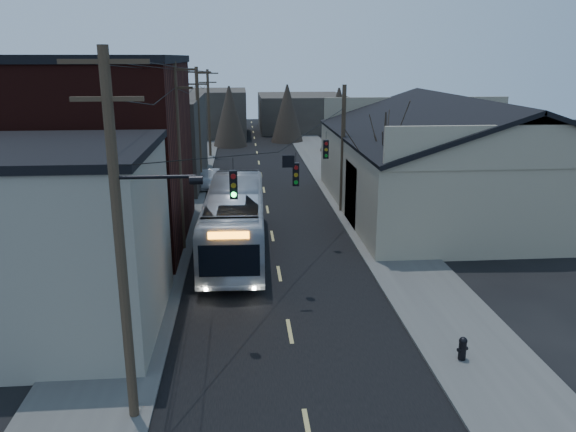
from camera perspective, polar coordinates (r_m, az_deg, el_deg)
The scene contains 14 objects.
road_surface at distance 42.80m, azimuth -2.36°, elevation 2.06°, with size 9.00×110.00×0.02m, color black.
sidewalk_left at distance 43.02m, azimuth -11.05°, elevation 1.92°, with size 4.00×110.00×0.12m, color #474744.
sidewalk_right at distance 43.53m, azimuth 6.23°, elevation 2.28°, with size 4.00×110.00×0.12m, color #474744.
building_clapboard at distance 22.80m, azimuth -23.24°, elevation -2.58°, with size 8.00×8.00×7.00m, color gray.
building_brick at distance 33.02m, azimuth -19.37°, elevation 5.89°, with size 10.00×12.00×10.00m, color black.
building_left_far at distance 48.63m, azimuth -14.07°, elevation 7.46°, with size 9.00×14.00×7.00m, color #322C28.
warehouse at distance 40.08m, azimuth 16.89°, elevation 4.37°, with size 16.16×20.60×7.73m.
building_far_left at distance 76.99m, azimuth -8.08°, elevation 10.33°, with size 10.00×12.00×6.00m, color #322C28.
building_far_right at distance 82.35m, azimuth 1.34°, elevation 10.48°, with size 12.00×14.00×5.00m, color #322C28.
bare_tree at distance 33.24m, azimuth 9.63°, elevation 4.17°, with size 0.40×0.40×7.20m, color black.
utility_lines at distance 36.08m, azimuth -7.02°, elevation 7.37°, with size 11.24×45.28×10.50m.
bus at distance 30.12m, azimuth -5.42°, elevation -0.43°, with size 3.02×12.89×3.59m, color #B6BBC4.
parked_car at distance 45.85m, azimuth -7.93°, elevation 3.77°, with size 1.54×4.41×1.45m, color #95979C.
fire_hydrant at distance 20.72m, azimuth 17.31°, elevation -12.64°, with size 0.41×0.29×0.85m.
Camera 1 is at (-1.69, -11.53, 10.20)m, focal length 35.00 mm.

